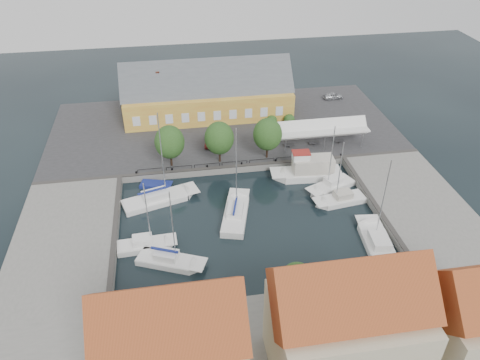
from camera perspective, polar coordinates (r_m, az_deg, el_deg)
The scene contains 22 objects.
ground at distance 59.58m, azimuth 0.93°, elevation -4.39°, with size 140.00×140.00×0.00m, color black.
north_quay at distance 78.42m, azimuth -2.02°, elevation 6.29°, with size 56.00×26.00×1.00m, color #2D2D30.
west_quay at distance 58.69m, azimuth -20.53°, elevation -7.10°, with size 12.00×24.00×1.00m, color slate.
east_quay at distance 64.73m, azimuth 20.84°, elevation -2.89°, with size 12.00×24.00×1.00m, color slate.
south_bank at distance 45.04m, azimuth 5.93°, elevation -20.51°, with size 56.00×14.00×1.00m, color slate.
quay_edge_fittings at distance 62.69m, azimuth 0.20°, elevation -0.96°, with size 56.00×24.72×0.40m.
warehouse at distance 81.28m, azimuth -4.43°, elevation 10.33°, with size 28.56×14.00×9.55m.
tent_canopy at distance 72.54m, azimuth 9.94°, elevation 6.16°, with size 14.00×4.00×2.83m.
quay_trees at distance 66.52m, azimuth -2.54°, elevation 5.12°, with size 18.20×4.20×6.30m.
car_silver at distance 89.26m, azimuth 11.30°, elevation 10.03°, with size 1.44×3.57×1.22m, color #A6A9AE.
car_red at distance 72.66m, azimuth -3.53°, elevation 4.90°, with size 1.47×4.21×1.39m, color #501512.
center_sailboat at distance 59.22m, azimuth -0.52°, elevation -4.21°, with size 5.07×9.56×12.70m.
trawler at distance 66.89m, azimuth 8.42°, elevation 1.07°, with size 10.37×3.71×5.00m.
east_boat_a at distance 65.51m, azimuth 11.07°, elevation -0.81°, with size 7.52×5.06×10.42m.
east_boat_b at distance 63.11m, azimuth 12.14°, elevation -2.47°, with size 7.29×3.28×9.84m.
east_boat_c at distance 57.39m, azimuth 16.39°, elevation -7.52°, with size 3.88×9.63×11.85m.
west_boat_a at distance 62.77m, azimuth -9.85°, elevation -2.39°, with size 10.51×5.68×13.32m.
west_boat_c at distance 55.97m, azimuth -11.42°, elevation -7.88°, with size 7.05×2.53×9.59m.
west_boat_d at distance 53.53m, azimuth -8.56°, elevation -9.84°, with size 8.10×5.28×10.66m.
launch_sw at distance 50.51m, azimuth -12.74°, elevation -14.13°, with size 4.48×2.35×0.98m.
launch_nw at distance 65.86m, azimuth -10.24°, elevation -0.68°, with size 4.69×2.91×0.88m.
townhouses at distance 39.96m, azimuth 10.04°, elevation -18.14°, with size 36.30×8.50×12.00m.
Camera 1 is at (-8.47, -45.83, 37.11)m, focal length 35.00 mm.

